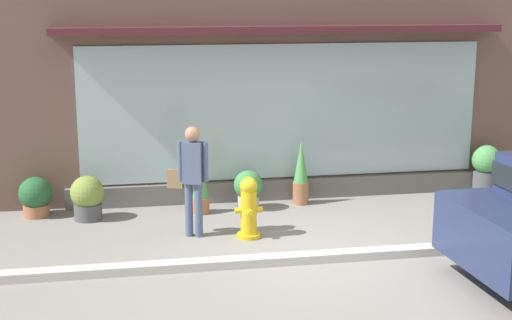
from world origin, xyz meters
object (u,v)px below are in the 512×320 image
Objects in this scene: fire_hydrant at (249,208)px; potted_plant_trailing_edge at (486,167)px; potted_plant_window_left at (87,197)px; potted_plant_low_front at (200,186)px; potted_plant_window_right at (248,189)px; potted_plant_near_hydrant at (36,196)px; pedestrian_with_handbag at (192,173)px; potted_plant_corner_tall at (301,174)px.

potted_plant_trailing_edge is (4.75, 1.79, 0.01)m from fire_hydrant.
potted_plant_low_front is at bearing 1.00° from potted_plant_window_left.
potted_plant_window_right is at bearing 80.74° from fire_hydrant.
potted_plant_trailing_edge is at bearing 20.63° from fire_hydrant.
potted_plant_near_hydrant is 2.71m from potted_plant_low_front.
potted_plant_low_front is at bearing -80.98° from pedestrian_with_handbag.
potted_plant_near_hydrant is at bearing 152.85° from fire_hydrant.
potted_plant_window_left is 1.08× the size of potted_plant_window_right.
potted_plant_window_left is 0.91m from potted_plant_near_hydrant.
potted_plant_low_front is (2.69, -0.30, 0.13)m from potted_plant_near_hydrant.
potted_plant_window_left reaches higher than potted_plant_near_hydrant.
potted_plant_corner_tall is at bearing 10.19° from potted_plant_window_right.
pedestrian_with_handbag is at bearing -130.63° from potted_plant_window_right.
fire_hydrant reaches higher than potted_plant_trailing_edge.
potted_plant_corner_tall is 1.15× the size of potted_plant_low_front.
pedestrian_with_handbag is 1.49× the size of potted_plant_corner_tall.
potted_plant_low_front is (-5.33, -0.41, -0.00)m from potted_plant_trailing_edge.
pedestrian_with_handbag reaches higher than fire_hydrant.
fire_hydrant is at bearing -67.00° from potted_plant_low_front.
potted_plant_window_right is (-4.51, -0.34, -0.11)m from potted_plant_trailing_edge.
potted_plant_window_right is at bearing -169.81° from potted_plant_corner_tall.
pedestrian_with_handbag reaches higher than potted_plant_corner_tall.
potted_plant_low_front is (-0.58, 1.38, 0.01)m from fire_hydrant.
pedestrian_with_handbag is 2.32× the size of potted_plant_window_left.
potted_plant_low_front is (1.84, 0.03, 0.10)m from potted_plant_window_left.
potted_plant_trailing_edge is (5.57, 1.58, -0.51)m from pedestrian_with_handbag.
pedestrian_with_handbag is 2.06m from potted_plant_window_left.
potted_plant_window_left is at bearing -179.00° from potted_plant_low_front.
potted_plant_window_right is (3.51, -0.23, 0.02)m from potted_plant_near_hydrant.
potted_plant_window_right is (0.82, 0.07, -0.11)m from potted_plant_low_front.
pedestrian_with_handbag is 1.30m from potted_plant_low_front.
potted_plant_window_right is (-0.96, -0.17, -0.17)m from potted_plant_corner_tall.
pedestrian_with_handbag is at bearing 166.00° from fire_hydrant.
fire_hydrant is 1.06× the size of potted_plant_trailing_edge.
potted_plant_window_left is 3.64m from potted_plant_corner_tall.
potted_plant_trailing_edge is at bearing 0.75° from potted_plant_near_hydrant.
potted_plant_corner_tall reaches higher than potted_plant_near_hydrant.
potted_plant_window_left is 2.67m from potted_plant_window_right.
potted_plant_near_hydrant is 0.98× the size of potted_plant_window_right.
fire_hydrant is 0.82× the size of potted_plant_corner_tall.
potted_plant_corner_tall is at bearing 7.77° from potted_plant_low_front.
fire_hydrant is at bearing -28.97° from potted_plant_window_left.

